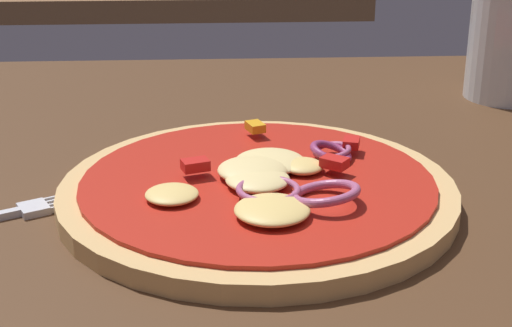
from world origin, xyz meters
TOP-DOWN VIEW (x-y plane):
  - dining_table at (0.00, 0.00)m, footprint 1.17×0.85m
  - pizza at (-0.03, 0.02)m, footprint 0.27×0.27m

SIDE VIEW (x-z plane):
  - dining_table at x=0.00m, z-range 0.00..0.04m
  - pizza at x=-0.03m, z-range 0.03..0.06m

